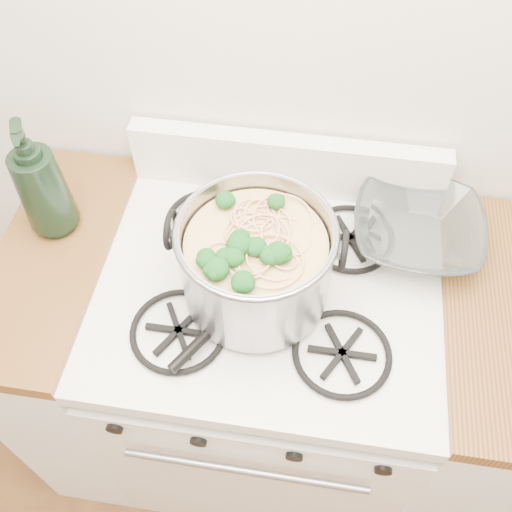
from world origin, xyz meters
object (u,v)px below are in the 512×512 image
object	(u,v)px
stock_pot	(256,262)
glass_bowl	(415,236)
spatula	(255,286)
gas_range	(266,375)
bottle	(39,180)

from	to	relation	value
stock_pot	glass_bowl	bearing A→B (deg)	29.42
spatula	glass_bowl	distance (m)	0.39
stock_pot	glass_bowl	world-z (taller)	stock_pot
gas_range	bottle	bearing A→B (deg)	170.64
gas_range	glass_bowl	size ratio (longest dim) A/B	7.90
stock_pot	glass_bowl	size ratio (longest dim) A/B	2.97
gas_range	spatula	distance (m)	0.50
glass_bowl	bottle	xyz separation A→B (m)	(-0.83, -0.08, 0.13)
gas_range	stock_pot	bearing A→B (deg)	-131.13
gas_range	bottle	distance (m)	0.82
gas_range	glass_bowl	world-z (taller)	glass_bowl
glass_bowl	spatula	bearing A→B (deg)	-151.03
stock_pot	spatula	world-z (taller)	stock_pot
gas_range	spatula	bearing A→B (deg)	-136.14
spatula	stock_pot	bearing A→B (deg)	-8.01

